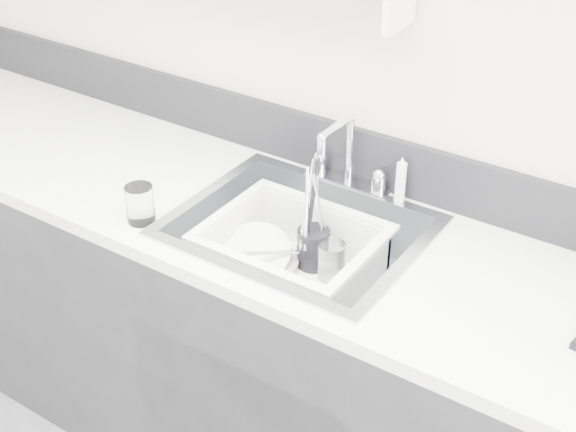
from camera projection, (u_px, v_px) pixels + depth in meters
The scene contains 12 objects.
counter_run at pixel (298, 359), 2.33m from camera, with size 3.20×0.62×0.92m.
backsplash at pixel (357, 155), 2.25m from camera, with size 3.20×0.02×0.16m, color black.
sink at pixel (298, 255), 2.13m from camera, with size 0.64×0.52×0.20m, color silver, non-canonical shape.
faucet at pixel (347, 168), 2.22m from camera, with size 0.26×0.18×0.23m.
side_sprayer at pixel (401, 180), 2.15m from camera, with size 0.03×0.03×0.14m, color white.
wash_tub at pixel (292, 257), 2.11m from camera, with size 0.44×0.36×0.17m, color white, non-canonical shape.
plate_stack at pixel (259, 260), 2.17m from camera, with size 0.23×0.23×0.09m.
utensil_cup at pixel (313, 245), 2.16m from camera, with size 0.09×0.09×0.30m.
ladle at pixel (275, 253), 2.18m from camera, with size 0.25×0.09×0.07m, color silver, non-canonical shape.
tumbler_in_tub at pixel (332, 261), 2.12m from camera, with size 0.07×0.07×0.11m, color white.
tumbler_counter at pixel (140, 204), 2.08m from camera, with size 0.07×0.07×0.10m, color white.
bowl_small at pixel (300, 293), 2.07m from camera, with size 0.10×0.10×0.03m, color white.
Camera 1 is at (0.94, -0.27, 2.06)m, focal length 50.00 mm.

